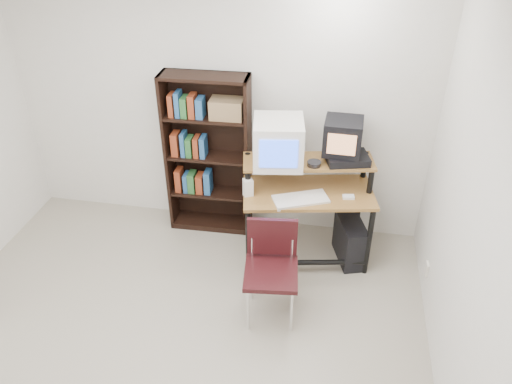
% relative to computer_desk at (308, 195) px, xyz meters
% --- Properties ---
extents(floor, '(4.00, 4.00, 0.01)m').
position_rel_computer_desk_xyz_m(floor, '(-0.93, -1.52, -0.69)').
color(floor, '#A29986').
rests_on(floor, ground).
extents(ceiling, '(4.00, 4.00, 0.01)m').
position_rel_computer_desk_xyz_m(ceiling, '(-0.93, -1.52, 1.92)').
color(ceiling, white).
rests_on(ceiling, back_wall).
extents(back_wall, '(4.00, 0.01, 2.60)m').
position_rel_computer_desk_xyz_m(back_wall, '(-0.93, 0.48, 0.62)').
color(back_wall, silver).
rests_on(back_wall, floor).
extents(right_wall, '(0.01, 4.00, 2.60)m').
position_rel_computer_desk_xyz_m(right_wall, '(1.07, -1.52, 0.62)').
color(right_wall, silver).
rests_on(right_wall, floor).
extents(computer_desk, '(1.24, 0.79, 0.98)m').
position_rel_computer_desk_xyz_m(computer_desk, '(0.00, 0.00, 0.00)').
color(computer_desk, olive).
rests_on(computer_desk, floor).
extents(crt_monitor, '(0.48, 0.49, 0.40)m').
position_rel_computer_desk_xyz_m(crt_monitor, '(-0.28, 0.03, 0.49)').
color(crt_monitor, silver).
rests_on(crt_monitor, computer_desk).
extents(vcr, '(0.42, 0.35, 0.08)m').
position_rel_computer_desk_xyz_m(vcr, '(0.31, 0.13, 0.33)').
color(vcr, black).
rests_on(vcr, computer_desk).
extents(crt_tv, '(0.33, 0.33, 0.30)m').
position_rel_computer_desk_xyz_m(crt_tv, '(0.26, 0.18, 0.52)').
color(crt_tv, black).
rests_on(crt_tv, vcr).
extents(cd_spindle, '(0.15, 0.15, 0.05)m').
position_rel_computer_desk_xyz_m(cd_spindle, '(0.04, 0.01, 0.31)').
color(cd_spindle, '#26262B').
rests_on(cd_spindle, computer_desk).
extents(keyboard, '(0.51, 0.38, 0.03)m').
position_rel_computer_desk_xyz_m(keyboard, '(-0.05, -0.17, 0.06)').
color(keyboard, silver).
rests_on(keyboard, computer_desk).
extents(mousepad, '(0.28, 0.26, 0.01)m').
position_rel_computer_desk_xyz_m(mousepad, '(0.35, -0.06, 0.04)').
color(mousepad, black).
rests_on(mousepad, computer_desk).
extents(mouse, '(0.11, 0.08, 0.03)m').
position_rel_computer_desk_xyz_m(mouse, '(0.36, -0.07, 0.06)').
color(mouse, white).
rests_on(mouse, mousepad).
extents(desk_speaker, '(0.10, 0.10, 0.17)m').
position_rel_computer_desk_xyz_m(desk_speaker, '(-0.51, -0.17, 0.12)').
color(desk_speaker, silver).
rests_on(desk_speaker, computer_desk).
extents(pc_tower, '(0.33, 0.49, 0.42)m').
position_rel_computer_desk_xyz_m(pc_tower, '(0.42, 0.02, -0.47)').
color(pc_tower, black).
rests_on(pc_tower, floor).
extents(school_chair, '(0.47, 0.47, 0.84)m').
position_rel_computer_desk_xyz_m(school_chair, '(-0.21, -0.76, -0.16)').
color(school_chair, black).
rests_on(school_chair, floor).
extents(bookshelf, '(0.82, 0.29, 1.62)m').
position_rel_computer_desk_xyz_m(bookshelf, '(-1.00, 0.33, 0.16)').
color(bookshelf, black).
rests_on(bookshelf, floor).
extents(wall_outlet, '(0.02, 0.08, 0.12)m').
position_rel_computer_desk_xyz_m(wall_outlet, '(1.06, -0.37, -0.38)').
color(wall_outlet, beige).
rests_on(wall_outlet, right_wall).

